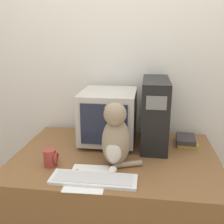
% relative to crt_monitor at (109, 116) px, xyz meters
% --- Properties ---
extents(wall_back, '(7.00, 0.05, 2.50)m').
position_rel_crt_monitor_xyz_m(wall_back, '(0.08, 0.30, 0.32)').
color(wall_back, silver).
rests_on(wall_back, ground_plane).
extents(desk, '(1.31, 0.90, 0.74)m').
position_rel_crt_monitor_xyz_m(desk, '(0.08, -0.22, -0.56)').
color(desk, brown).
rests_on(desk, ground_plane).
extents(crt_monitor, '(0.38, 0.42, 0.37)m').
position_rel_crt_monitor_xyz_m(crt_monitor, '(0.00, 0.00, 0.00)').
color(crt_monitor, '#BCB7AD').
rests_on(crt_monitor, desk).
extents(computer_tower, '(0.18, 0.45, 0.47)m').
position_rel_crt_monitor_xyz_m(computer_tower, '(0.32, -0.01, 0.04)').
color(computer_tower, black).
rests_on(computer_tower, desk).
extents(keyboard, '(0.47, 0.15, 0.02)m').
position_rel_crt_monitor_xyz_m(keyboard, '(0.00, -0.55, -0.18)').
color(keyboard, silver).
rests_on(keyboard, desk).
extents(cat, '(0.25, 0.25, 0.40)m').
position_rel_crt_monitor_xyz_m(cat, '(0.10, -0.36, -0.02)').
color(cat, gray).
rests_on(cat, desk).
extents(book_stack, '(0.16, 0.20, 0.06)m').
position_rel_crt_monitor_xyz_m(book_stack, '(0.56, 0.03, -0.17)').
color(book_stack, gold).
rests_on(book_stack, desk).
extents(pen, '(0.13, 0.07, 0.01)m').
position_rel_crt_monitor_xyz_m(pen, '(-0.06, -0.48, -0.19)').
color(pen, maroon).
rests_on(pen, desk).
extents(paper_sheet, '(0.22, 0.30, 0.00)m').
position_rel_crt_monitor_xyz_m(paper_sheet, '(-0.04, -0.53, -0.19)').
color(paper_sheet, white).
rests_on(paper_sheet, desk).
extents(mug, '(0.08, 0.08, 0.10)m').
position_rel_crt_monitor_xyz_m(mug, '(-0.29, -0.42, -0.14)').
color(mug, '#9E382D').
rests_on(mug, desk).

